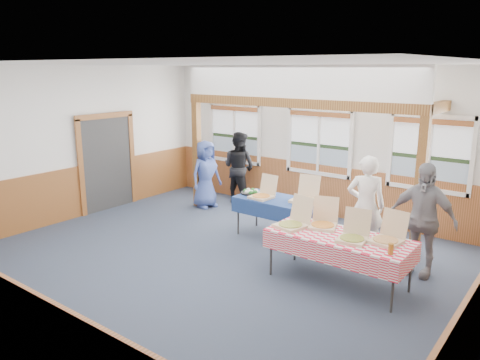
# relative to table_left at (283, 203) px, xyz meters

# --- Properties ---
(floor) EXTENTS (8.00, 8.00, 0.00)m
(floor) POSITION_rel_table_left_xyz_m (-0.27, -1.62, -0.70)
(floor) COLOR #26313E
(floor) RESTS_ON ground
(ceiling) EXTENTS (8.00, 8.00, 0.00)m
(ceiling) POSITION_rel_table_left_xyz_m (-0.27, -1.62, 2.50)
(ceiling) COLOR white
(ceiling) RESTS_ON wall_back
(wall_back) EXTENTS (8.00, 0.00, 8.00)m
(wall_back) POSITION_rel_table_left_xyz_m (-0.27, 1.88, 0.90)
(wall_back) COLOR silver
(wall_back) RESTS_ON floor
(wall_left) EXTENTS (0.00, 8.00, 8.00)m
(wall_left) POSITION_rel_table_left_xyz_m (-4.27, -1.62, 0.90)
(wall_left) COLOR silver
(wall_left) RESTS_ON floor
(wainscot_back) EXTENTS (7.98, 0.05, 1.10)m
(wainscot_back) POSITION_rel_table_left_xyz_m (-0.27, 1.85, -0.15)
(wainscot_back) COLOR brown
(wainscot_back) RESTS_ON floor
(wainscot_front) EXTENTS (7.98, 0.05, 1.10)m
(wainscot_front) POSITION_rel_table_left_xyz_m (-0.27, -5.10, -0.15)
(wainscot_front) COLOR brown
(wainscot_front) RESTS_ON floor
(wainscot_left) EXTENTS (0.05, 6.98, 1.10)m
(wainscot_left) POSITION_rel_table_left_xyz_m (-4.25, -1.62, -0.15)
(wainscot_left) COLOR brown
(wainscot_left) RESTS_ON floor
(cased_opening) EXTENTS (0.06, 1.30, 2.10)m
(cased_opening) POSITION_rel_table_left_xyz_m (-4.23, -0.72, 0.35)
(cased_opening) COLOR #2E2E2E
(cased_opening) RESTS_ON wall_left
(window_left) EXTENTS (1.56, 0.10, 1.46)m
(window_left) POSITION_rel_table_left_xyz_m (-2.57, 1.83, 0.98)
(window_left) COLOR white
(window_left) RESTS_ON wall_back
(window_mid) EXTENTS (1.56, 0.10, 1.46)m
(window_mid) POSITION_rel_table_left_xyz_m (-0.27, 1.83, 0.98)
(window_mid) COLOR white
(window_mid) RESTS_ON wall_back
(window_right) EXTENTS (1.56, 0.10, 1.46)m
(window_right) POSITION_rel_table_left_xyz_m (2.03, 1.83, 0.98)
(window_right) COLOR white
(window_right) RESTS_ON wall_back
(post_left) EXTENTS (0.15, 0.15, 2.40)m
(post_left) POSITION_rel_table_left_xyz_m (-2.77, 0.68, 0.50)
(post_left) COLOR #583013
(post_left) RESTS_ON floor
(post_right) EXTENTS (0.15, 0.15, 2.40)m
(post_right) POSITION_rel_table_left_xyz_m (2.23, 0.68, 0.50)
(post_right) COLOR #583013
(post_right) RESTS_ON floor
(cross_beam) EXTENTS (5.15, 0.18, 0.18)m
(cross_beam) POSITION_rel_table_left_xyz_m (-0.27, 0.68, 1.79)
(cross_beam) COLOR #583013
(cross_beam) RESTS_ON post_left
(table_left) EXTENTS (1.99, 1.53, 0.76)m
(table_left) POSITION_rel_table_left_xyz_m (0.00, 0.00, 0.00)
(table_left) COLOR #2E2E2E
(table_left) RESTS_ON floor
(table_right) EXTENTS (2.23, 1.37, 0.76)m
(table_right) POSITION_rel_table_left_xyz_m (1.65, -1.10, 0.01)
(table_right) COLOR #2E2E2E
(table_right) RESTS_ON floor
(pizza_box_a) EXTENTS (0.41, 0.49, 0.41)m
(pizza_box_a) POSITION_rel_table_left_xyz_m (-0.40, -0.11, 0.12)
(pizza_box_a) COLOR beige
(pizza_box_a) RESTS_ON table_left
(pizza_box_b) EXTENTS (0.46, 0.55, 0.45)m
(pizza_box_b) POSITION_rel_table_left_xyz_m (0.35, 0.16, 0.13)
(pizza_box_b) COLOR beige
(pizza_box_b) RESTS_ON table_left
(pizza_box_c) EXTENTS (0.51, 0.58, 0.45)m
(pizza_box_c) POSITION_rel_table_left_xyz_m (0.91, -1.20, 0.13)
(pizza_box_c) COLOR beige
(pizza_box_c) RESTS_ON table_right
(pizza_box_d) EXTENTS (0.52, 0.58, 0.43)m
(pizza_box_d) POSITION_rel_table_left_xyz_m (1.29, -0.91, 0.12)
(pizza_box_d) COLOR beige
(pizza_box_d) RESTS_ON table_right
(pizza_box_e) EXTENTS (0.44, 0.52, 0.42)m
(pizza_box_e) POSITION_rel_table_left_xyz_m (1.90, -1.18, 0.12)
(pizza_box_e) COLOR beige
(pizza_box_e) RESTS_ON table_right
(pizza_box_f) EXTENTS (0.46, 0.53, 0.43)m
(pizza_box_f) POSITION_rel_table_left_xyz_m (2.31, -0.96, 0.12)
(pizza_box_f) COLOR beige
(pizza_box_f) RESTS_ON table_right
(veggie_tray) EXTENTS (0.39, 0.39, 0.09)m
(veggie_tray) POSITION_rel_table_left_xyz_m (-0.75, 0.00, 0.09)
(veggie_tray) COLOR black
(veggie_tray) RESTS_ON table_left
(drink_glass) EXTENTS (0.07, 0.07, 0.15)m
(drink_glass) POSITION_rel_table_left_xyz_m (2.50, -1.35, 0.13)
(drink_glass) COLOR #9E601A
(drink_glass) RESTS_ON table_right
(woman_white) EXTENTS (0.75, 0.64, 1.74)m
(woman_white) POSITION_rel_table_left_xyz_m (1.51, 0.20, 0.17)
(woman_white) COLOR white
(woman_white) RESTS_ON floor
(woman_black) EXTENTS (0.84, 0.66, 1.70)m
(woman_black) POSITION_rel_table_left_xyz_m (-2.17, 1.48, 0.15)
(woman_black) COLOR black
(woman_black) RESTS_ON floor
(man_blue) EXTENTS (0.64, 0.84, 1.55)m
(man_blue) POSITION_rel_table_left_xyz_m (-2.54, 0.71, 0.07)
(man_blue) COLOR #3E529B
(man_blue) RESTS_ON floor
(person_grey) EXTENTS (1.07, 0.49, 1.78)m
(person_grey) POSITION_rel_table_left_xyz_m (2.50, -0.01, 0.19)
(person_grey) COLOR gray
(person_grey) RESTS_ON floor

